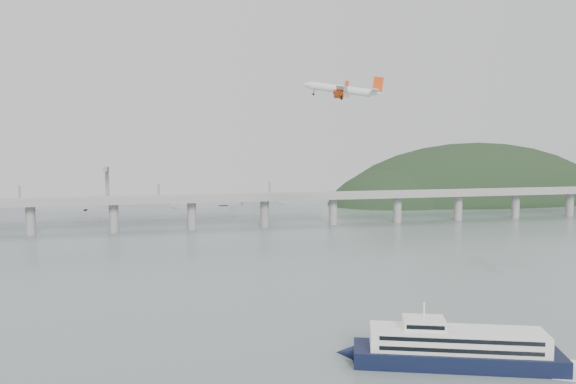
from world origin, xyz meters
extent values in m
plane|color=slate|center=(0.00, 0.00, 0.00)|extent=(900.00, 900.00, 0.00)
cube|color=gray|center=(0.00, 200.00, 20.00)|extent=(800.00, 22.00, 2.20)
cube|color=gray|center=(0.00, 189.50, 22.00)|extent=(800.00, 0.60, 1.80)
cube|color=gray|center=(0.00, 210.50, 22.00)|extent=(800.00, 0.60, 1.80)
cylinder|color=gray|center=(-130.00, 200.00, 9.50)|extent=(6.00, 6.00, 21.00)
cylinder|color=gray|center=(-80.00, 200.00, 9.50)|extent=(6.00, 6.00, 21.00)
cylinder|color=gray|center=(-30.00, 200.00, 9.50)|extent=(6.00, 6.00, 21.00)
cylinder|color=gray|center=(20.00, 200.00, 9.50)|extent=(6.00, 6.00, 21.00)
cylinder|color=gray|center=(70.00, 200.00, 9.50)|extent=(6.00, 6.00, 21.00)
cylinder|color=gray|center=(120.00, 200.00, 9.50)|extent=(6.00, 6.00, 21.00)
cylinder|color=gray|center=(170.00, 200.00, 9.50)|extent=(6.00, 6.00, 21.00)
cylinder|color=gray|center=(220.00, 200.00, 9.50)|extent=(6.00, 6.00, 21.00)
cylinder|color=gray|center=(270.00, 200.00, 9.50)|extent=(6.00, 6.00, 21.00)
ellipsoid|color=black|center=(270.00, 330.00, -18.00)|extent=(320.00, 150.00, 156.00)
ellipsoid|color=black|center=(175.00, 320.00, -12.00)|extent=(140.00, 110.00, 96.00)
ellipsoid|color=black|center=(360.00, 340.00, -25.00)|extent=(220.00, 140.00, 120.00)
cube|color=gray|center=(-150.00, 270.00, 4.00)|extent=(95.67, 20.15, 8.00)
cube|color=gray|center=(-159.50, 270.00, 12.00)|extent=(33.90, 15.02, 8.00)
cylinder|color=gray|center=(-150.00, 270.00, 20.00)|extent=(1.60, 1.60, 14.00)
cube|color=gray|center=(-50.00, 265.00, 4.00)|extent=(110.55, 21.43, 8.00)
cube|color=gray|center=(-61.00, 265.00, 12.00)|extent=(39.01, 16.73, 8.00)
cylinder|color=gray|center=(-50.00, 265.00, 20.00)|extent=(1.60, 1.60, 14.00)
cube|color=gray|center=(40.00, 275.00, 4.00)|extent=(85.00, 13.60, 8.00)
cube|color=gray|center=(31.50, 275.00, 12.00)|extent=(29.75, 11.90, 8.00)
cylinder|color=gray|center=(40.00, 275.00, 20.00)|extent=(1.60, 1.60, 14.00)
cube|color=gray|center=(-90.00, 300.00, 20.00)|extent=(3.00, 3.00, 40.00)
cube|color=gray|center=(-90.00, 290.00, 38.00)|extent=(3.00, 28.00, 3.00)
cube|color=black|center=(16.36, -54.51, 2.07)|extent=(52.77, 30.08, 4.14)
cone|color=black|center=(-9.74, -44.54, 2.07)|extent=(6.31, 5.71, 4.14)
cube|color=white|center=(16.36, -54.51, 6.73)|extent=(44.30, 25.19, 5.17)
cube|color=black|center=(14.49, -59.39, 8.07)|extent=(36.79, 14.20, 1.03)
cube|color=black|center=(14.49, -59.39, 5.59)|extent=(36.79, 14.20, 1.03)
cube|color=black|center=(18.22, -49.63, 8.07)|extent=(36.79, 14.20, 1.03)
cube|color=black|center=(18.22, -49.63, 5.59)|extent=(36.79, 14.20, 1.03)
cube|color=white|center=(8.63, -51.56, 10.66)|extent=(12.25, 10.46, 2.69)
cube|color=black|center=(7.31, -54.99, 10.66)|extent=(8.74, 3.44, 1.03)
cylinder|color=white|center=(8.63, -51.56, 13.97)|extent=(0.67, 0.67, 4.14)
ellipsoid|color=white|center=(43.43, -64.86, 0.05)|extent=(33.16, 24.56, 0.21)
cylinder|color=white|center=(34.66, 86.31, 83.73)|extent=(29.33, 15.84, 8.08)
cone|color=white|center=(18.74, 92.39, 86.14)|extent=(5.97, 5.46, 4.47)
cone|color=white|center=(51.16, 80.04, 81.77)|extent=(6.77, 5.51, 4.62)
cube|color=white|center=(35.49, 85.93, 82.52)|extent=(17.82, 36.12, 3.02)
cube|color=white|center=(50.27, 80.42, 82.67)|extent=(7.74, 13.29, 1.42)
cube|color=red|center=(51.80, 80.03, 86.03)|extent=(5.65, 2.07, 7.61)
cylinder|color=red|center=(35.84, 92.04, 80.95)|extent=(5.41, 4.20, 3.10)
cylinder|color=black|center=(33.76, 92.84, 81.26)|extent=(1.57, 2.49, 2.51)
cube|color=white|center=(36.01, 92.04, 82.01)|extent=(2.77, 1.20, 1.67)
cylinder|color=red|center=(31.71, 80.97, 81.56)|extent=(5.41, 4.20, 3.10)
cylinder|color=black|center=(29.62, 81.77, 81.88)|extent=(1.57, 2.49, 2.51)
cube|color=white|center=(31.87, 80.97, 82.62)|extent=(2.77, 1.20, 1.67)
cylinder|color=black|center=(36.18, 88.55, 80.46)|extent=(0.88, 0.50, 2.63)
cylinder|color=black|center=(36.01, 88.55, 79.29)|extent=(1.42, 0.82, 1.36)
cylinder|color=black|center=(34.23, 83.32, 80.75)|extent=(0.88, 0.50, 2.63)
cylinder|color=black|center=(34.05, 83.32, 79.58)|extent=(1.42, 0.82, 1.36)
cylinder|color=black|center=(22.27, 90.88, 82.56)|extent=(0.88, 0.50, 2.63)
cylinder|color=black|center=(22.09, 90.88, 81.39)|extent=(1.42, 0.82, 1.36)
cube|color=red|center=(44.07, 102.28, 82.54)|extent=(2.05, 0.81, 2.81)
cube|color=red|center=(31.28, 68.06, 84.44)|extent=(2.05, 0.81, 2.81)
camera|label=1|loc=(-59.08, -178.11, 55.22)|focal=35.00mm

